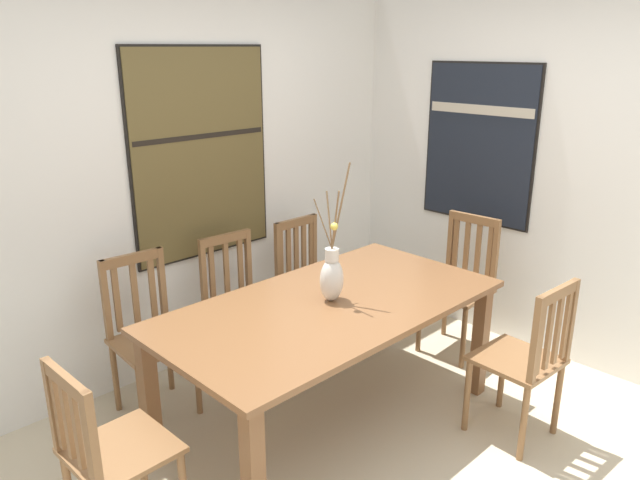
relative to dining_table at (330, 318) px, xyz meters
The scene contains 13 objects.
ground_plane 0.90m from the dining_table, 95.19° to the right, with size 6.40×6.40×0.03m, color beige.
wall_back 1.45m from the dining_table, 92.35° to the left, with size 6.40×0.12×2.70m, color silver.
wall_side 2.01m from the dining_table, 17.76° to the right, with size 0.12×6.40×2.70m, color silver.
dining_table is the anchor object (origin of this frame).
centerpiece_vase 0.25m from the dining_table, 25.81° to the left, with size 0.16×0.17×0.78m.
chair_0 1.35m from the dining_table, behind, with size 0.43×0.43×0.92m.
chair_1 1.11m from the dining_table, 127.82° to the left, with size 0.44×0.44×0.98m.
chair_2 1.35m from the dining_table, ahead, with size 0.44×0.44×1.00m.
chair_3 0.91m from the dining_table, 88.42° to the left, with size 0.45×0.45×0.94m.
chair_4 1.11m from the dining_table, 51.88° to the right, with size 0.44×0.44×0.96m.
chair_5 1.09m from the dining_table, 53.30° to the left, with size 0.43×0.43×0.93m.
painting_on_back_wall 1.45m from the dining_table, 89.62° to the left, with size 1.05×0.05×1.39m.
painting_on_side_wall 1.92m from the dining_table, ahead, with size 0.05×0.90×1.17m.
Camera 1 is at (-2.15, -1.58, 2.14)m, focal length 33.66 mm.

